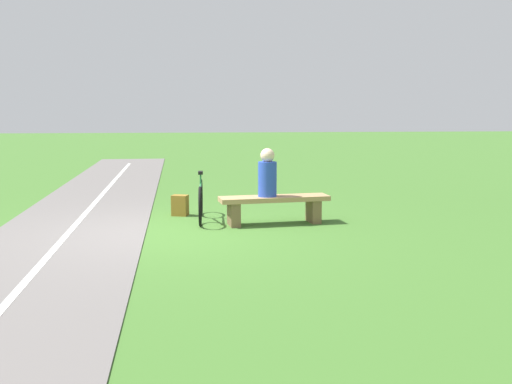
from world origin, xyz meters
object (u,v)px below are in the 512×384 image
(bicycle, at_px, (201,200))
(person_seated, at_px, (267,175))
(bench, at_px, (274,205))
(backpack, at_px, (180,206))

(bicycle, bearing_deg, person_seated, 68.61)
(bench, relative_size, bicycle, 1.13)
(bench, relative_size, backpack, 5.03)
(bench, distance_m, person_seated, 0.53)
(bicycle, bearing_deg, backpack, -141.99)
(person_seated, height_order, backpack, person_seated)
(bench, height_order, bicycle, bicycle)
(bench, xyz_separation_m, bicycle, (1.24, -0.46, 0.02))
(backpack, bearing_deg, person_seated, 146.52)
(bench, bearing_deg, bicycle, -27.70)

